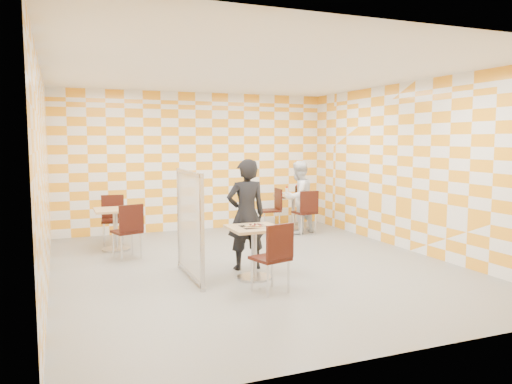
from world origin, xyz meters
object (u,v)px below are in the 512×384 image
Objects in this scene: main_table at (254,243)px; sport_bottle at (287,191)px; second_table at (293,206)px; soda_bottle at (297,190)px; man_white at (298,197)px; man_dark at (246,214)px; chair_second_front at (307,209)px; empty_table at (115,222)px; chair_empty_near at (129,227)px; chair_second_side at (274,206)px; chair_main_front at (275,252)px; partition at (190,224)px; chair_empty_far at (113,215)px.

sport_bottle reaches higher than main_table.
sport_bottle is at bearing 161.06° from second_table.
man_white is at bearing -112.83° from soda_bottle.
man_dark is at bearing -128.20° from soda_bottle.
empty_table is at bearing -179.25° from chair_second_front.
main_table is 0.81× the size of chair_empty_near.
chair_second_side reaches higher than empty_table.
partition is (-0.83, 1.09, 0.25)m from chair_main_front.
main_table is at bearing -63.69° from chair_empty_far.
chair_second_front is at bearing 56.83° from chair_main_front.
man_dark is at bearing 85.42° from chair_main_front.
chair_second_front is 0.79m from chair_second_side.
partition reaches higher than chair_empty_near.
man_white is at bearing 53.31° from main_table.
chair_empty_far is (-1.61, 3.26, 0.04)m from main_table.
second_table is at bearing -153.10° from soda_bottle.
chair_empty_far is (-1.59, 4.03, 0.00)m from chair_main_front.
chair_second_side is at bearing 127.40° from chair_second_front.
chair_main_front reaches higher than empty_table.
empty_table is 0.48× the size of partition.
main_table is 0.81× the size of chair_second_front.
chair_main_front is at bearing -64.78° from empty_table.
man_dark is 1.10× the size of man_white.
chair_empty_near is at bearing -167.17° from chair_second_front.
chair_main_front is 4.02× the size of soda_bottle.
second_table is 0.36m from sport_bottle.
main_table is at bearing -121.76° from sport_bottle.
second_table is 0.48× the size of partition.
chair_empty_near is 1.00× the size of chair_empty_far.
chair_main_front is 4.25m from man_white.
partition is at bearing -133.57° from sport_bottle.
man_dark reaches higher than man_white.
empty_table is 0.49× the size of man_white.
chair_second_front reaches higher than main_table.
man_white reaches higher than empty_table.
empty_table is (-1.63, 2.65, 0.00)m from main_table.
man_dark is 7.35× the size of soda_bottle.
main_table is 0.95m from partition.
sport_bottle reaches higher than chair_second_front.
second_table is 0.44× the size of man_dark.
partition is at bearing -135.34° from second_table.
empty_table is at bearing -167.62° from sport_bottle.
chair_second_side is 3.59m from chair_empty_near.
soda_bottle is (3.25, 3.17, 0.06)m from partition.
second_table is (2.30, 3.44, 0.00)m from main_table.
chair_second_front and chair_empty_near have the same top height.
man_white is at bearing 3.41° from empty_table.
chair_second_side and chair_empty_far have the same top height.
chair_empty_near is at bearing -157.33° from second_table.
man_white is at bearing 121.25° from chair_second_front.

